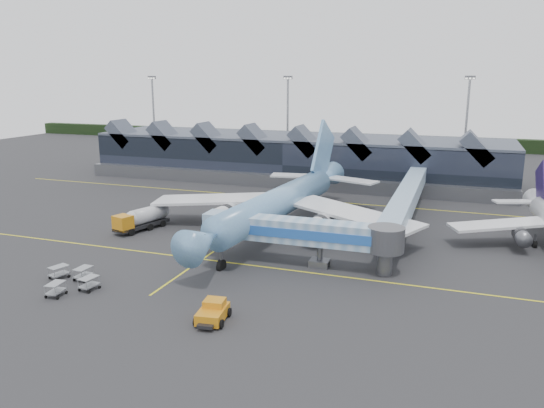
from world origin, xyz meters
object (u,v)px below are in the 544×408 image
(jet_bridge, at_px, (312,234))
(fuel_truck, at_px, (143,218))
(main_airliner, at_px, (282,201))
(pushback_tug, at_px, (213,312))

(jet_bridge, bearing_deg, fuel_truck, 165.39)
(main_airliner, bearing_deg, pushback_tug, -78.41)
(jet_bridge, height_order, fuel_truck, jet_bridge)
(main_airliner, bearing_deg, jet_bridge, -52.79)
(main_airliner, distance_m, jet_bridge, 15.16)
(jet_bridge, relative_size, fuel_truck, 2.55)
(fuel_truck, bearing_deg, pushback_tug, -29.49)
(main_airliner, relative_size, fuel_truck, 5.03)
(jet_bridge, relative_size, pushback_tug, 5.43)
(jet_bridge, height_order, pushback_tug, jet_bridge)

